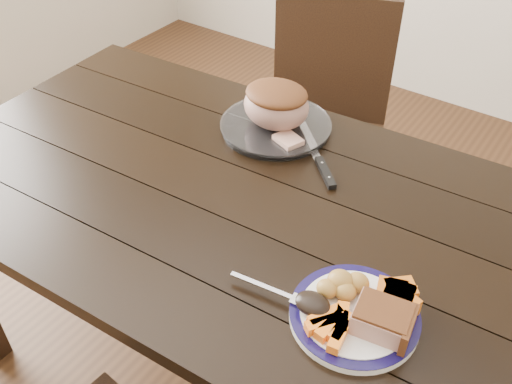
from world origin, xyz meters
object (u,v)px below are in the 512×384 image
Objects in this scene: chair_far at (325,118)px; fork at (278,292)px; dinner_plate at (354,316)px; carving_knife at (321,164)px; dining_table at (234,220)px; roast_joint at (276,106)px; pork_slice at (382,319)px; serving_platter at (276,127)px.

fork is at bearing 93.42° from chair_far.
chair_far is 1.06m from fork.
dinner_plate is 0.99× the size of carving_knife.
fork is 0.45m from carving_knife.
roast_joint reaches higher than dining_table.
dinner_plate is (0.56, -0.90, 0.23)m from chair_far.
pork_slice is 0.41× the size of carving_knife.
dining_table is at bearing -76.27° from carving_knife.
dining_table is 5.56× the size of serving_platter.
roast_joint is (-0.48, 0.45, 0.07)m from dinner_plate.
pork_slice is at bearing 3.98° from fork.
chair_far reaches higher than fork.
carving_knife is at bearing 127.60° from dinner_plate.
chair_far reaches higher than roast_joint.
serving_platter is at bearing 116.65° from fork.
fork is at bearing -38.73° from dining_table.
fork is 0.98× the size of roast_joint.
dinner_plate is 1.38× the size of fork.
roast_joint is at bearing 80.22° from chair_far.
serving_platter reaches higher than dinner_plate.
carving_knife is at bearing -21.07° from serving_platter.
pork_slice is 0.20m from fork.
serving_platter is 0.70m from pork_slice.
serving_platter is at bearing 180.00° from roast_joint.
fork is (-0.20, -0.04, -0.02)m from pork_slice.
roast_joint is (-0.53, 0.46, 0.03)m from pork_slice.
fork reaches higher than serving_platter.
carving_knife is (-0.15, 0.42, -0.01)m from fork.
roast_joint reaches higher than carving_knife.
chair_far is at bearing 124.10° from pork_slice.
chair_far reaches higher than dinner_plate.
chair_far is 1.13m from pork_slice.
roast_joint is at bearing 139.37° from pork_slice.
chair_far reaches higher than serving_platter.
roast_joint is 0.21m from carving_knife.
dining_table is at bearing 134.08° from fork.
dinner_plate is 0.66m from roast_joint.
fork is 0.60m from roast_joint.
fork is at bearing -27.43° from carving_knife.
dinner_plate is 0.15m from fork.
dining_table is 0.30m from serving_platter.
serving_platter is (-0.48, 0.45, 0.00)m from dinner_plate.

